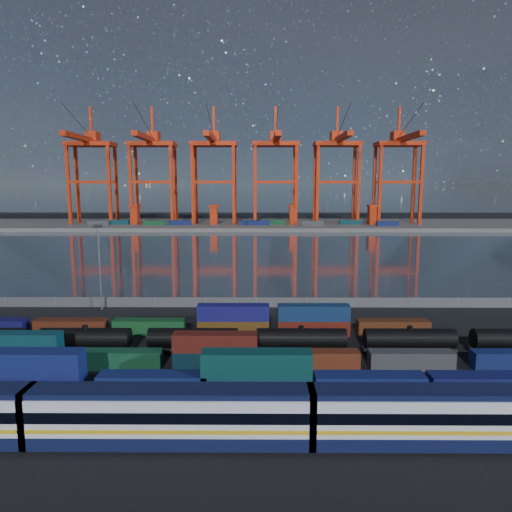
{
  "coord_description": "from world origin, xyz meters",
  "views": [
    {
      "loc": [
        0.54,
        -59.88,
        23.91
      ],
      "look_at": [
        0.0,
        30.0,
        10.0
      ],
      "focal_mm": 32.0,
      "sensor_mm": 36.0,
      "label": 1
    }
  ],
  "objects": [
    {
      "name": "straddle_carriers",
      "position": [
        -2.5,
        200.0,
        7.82
      ],
      "size": [
        140.0,
        7.0,
        11.1
      ],
      "color": "red",
      "rests_on": "far_quay"
    },
    {
      "name": "ground",
      "position": [
        0.0,
        0.0,
        0.0
      ],
      "size": [
        700.0,
        700.0,
        0.0
      ],
      "primitive_type": "plane",
      "color": "black",
      "rests_on": "ground"
    },
    {
      "name": "harbor_water",
      "position": [
        0.0,
        105.0,
        0.01
      ],
      "size": [
        700.0,
        700.0,
        0.0
      ],
      "primitive_type": "plane",
      "color": "#2E3842",
      "rests_on": "ground"
    },
    {
      "name": "passenger_train",
      "position": [
        -7.62,
        -20.76,
        2.84
      ],
      "size": [
        78.69,
        3.3,
        5.65
      ],
      "color": "silver",
      "rests_on": "ground"
    },
    {
      "name": "distant_mountains",
      "position": [
        63.02,
        1600.0,
        220.29
      ],
      "size": [
        2470.0,
        1100.0,
        520.0
      ],
      "color": "#1E2630",
      "rests_on": "ground"
    },
    {
      "name": "quay_containers",
      "position": [
        -11.0,
        195.46,
        3.3
      ],
      "size": [
        172.58,
        10.99,
        2.6
      ],
      "color": "navy",
      "rests_on": "far_quay"
    },
    {
      "name": "waterfront_fence",
      "position": [
        -0.0,
        28.0,
        1.0
      ],
      "size": [
        160.12,
        0.12,
        2.2
      ],
      "color": "#595B5E",
      "rests_on": "ground"
    },
    {
      "name": "far_quay",
      "position": [
        0.0,
        210.0,
        1.0
      ],
      "size": [
        700.0,
        70.0,
        2.0
      ],
      "primitive_type": "cube",
      "color": "#514F4C",
      "rests_on": "ground"
    },
    {
      "name": "container_row_mid",
      "position": [
        -7.23,
        -2.49,
        1.57
      ],
      "size": [
        139.46,
        2.25,
        4.8
      ],
      "color": "#474B4D",
      "rests_on": "ground"
    },
    {
      "name": "gantry_cranes",
      "position": [
        -7.5,
        203.19,
        41.72
      ],
      "size": [
        201.17,
        50.26,
        68.05
      ],
      "color": "red",
      "rests_on": "ground"
    },
    {
      "name": "yard_light_mast",
      "position": [
        -30.0,
        26.0,
        9.3
      ],
      "size": [
        1.6,
        0.4,
        16.6
      ],
      "color": "slate",
      "rests_on": "ground"
    },
    {
      "name": "tanker_string",
      "position": [
        6.64,
        2.9,
        2.05
      ],
      "size": [
        106.28,
        2.85,
        4.08
      ],
      "color": "black",
      "rests_on": "ground"
    },
    {
      "name": "container_row_south",
      "position": [
        -17.15,
        -10.72,
        2.08
      ],
      "size": [
        140.17,
        2.54,
        5.42
      ],
      "color": "#36383B",
      "rests_on": "ground"
    },
    {
      "name": "container_row_north",
      "position": [
        -12.42,
        11.17,
        1.8
      ],
      "size": [
        89.4,
        2.34,
        4.99
      ],
      "color": "navy",
      "rests_on": "ground"
    }
  ]
}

